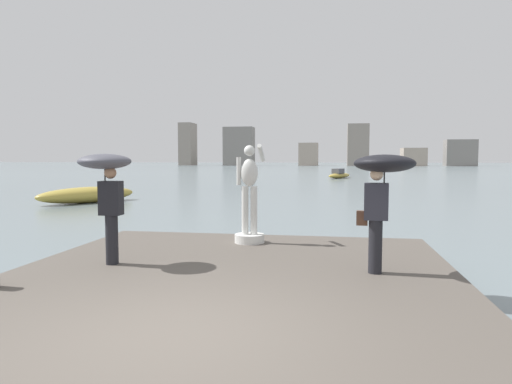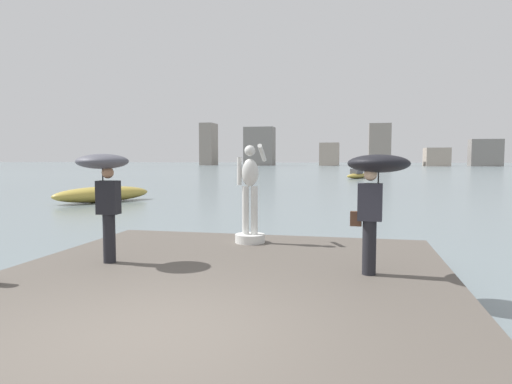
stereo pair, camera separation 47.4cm
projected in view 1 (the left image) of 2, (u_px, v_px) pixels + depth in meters
ground_plane at (315, 182)px, 44.37m from camera, size 400.00×400.00×0.00m
pier at (218, 301)px, 6.70m from camera, size 7.42×9.45×0.40m
statue_white_figure at (249, 204)px, 10.22m from camera, size 0.66×0.89×2.20m
onlooker_left at (107, 178)px, 8.12m from camera, size 0.95×0.95×1.96m
onlooker_right at (382, 179)px, 7.45m from camera, size 1.06×1.07×1.96m
boat_near at (339, 175)px, 52.42m from camera, size 3.25×5.15×1.10m
boat_mid at (87, 195)px, 23.57m from camera, size 4.02×5.30×0.81m
distant_skyline at (307, 149)px, 140.39m from camera, size 88.55×9.28×13.42m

